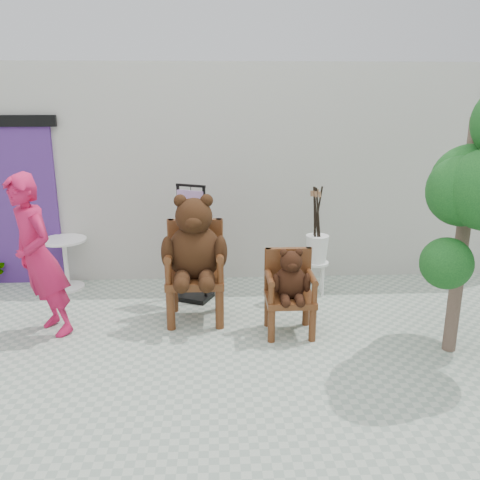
% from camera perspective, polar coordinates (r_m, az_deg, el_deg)
% --- Properties ---
extents(ground_plane, '(60.00, 60.00, 0.00)m').
position_cam_1_polar(ground_plane, '(5.10, 0.15, -14.41)').
color(ground_plane, '#9CA796').
rests_on(ground_plane, ground).
extents(back_wall, '(9.00, 1.00, 3.00)m').
position_cam_1_polar(back_wall, '(7.57, -1.09, 7.82)').
color(back_wall, '#B7B5AB').
rests_on(back_wall, ground).
extents(doorway, '(1.40, 0.11, 2.33)m').
position_cam_1_polar(doorway, '(7.63, -24.13, 3.92)').
color(doorway, '#4C2776').
rests_on(doorway, ground).
extents(chair_big, '(0.75, 0.79, 1.51)m').
position_cam_1_polar(chair_big, '(5.86, -5.11, -1.29)').
color(chair_big, '#48230F').
rests_on(chair_big, ground).
extents(chair_small, '(0.53, 0.53, 0.99)m').
position_cam_1_polar(chair_small, '(5.63, 5.63, -4.88)').
color(chair_small, '#48230F').
rests_on(chair_small, ground).
extents(person, '(0.77, 0.78, 1.82)m').
position_cam_1_polar(person, '(5.84, -21.70, -1.81)').
color(person, '#BE1747').
rests_on(person, ground).
extents(cafe_table, '(0.60, 0.60, 0.70)m').
position_cam_1_polar(cafe_table, '(7.32, -19.02, -1.89)').
color(cafe_table, white).
rests_on(cafe_table, ground).
extents(display_stand, '(0.56, 0.51, 1.51)m').
position_cam_1_polar(display_stand, '(6.54, -5.37, -1.82)').
color(display_stand, black).
rests_on(display_stand, ground).
extents(stool_bucket, '(0.32, 0.32, 1.45)m').
position_cam_1_polar(stool_bucket, '(6.72, 8.62, -0.92)').
color(stool_bucket, white).
rests_on(stool_bucket, ground).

